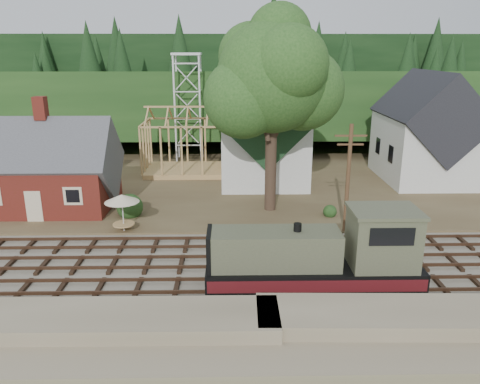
{
  "coord_description": "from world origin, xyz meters",
  "views": [
    {
      "loc": [
        -1.13,
        -26.04,
        12.84
      ],
      "look_at": [
        -0.52,
        6.0,
        3.0
      ],
      "focal_mm": 35.0,
      "sensor_mm": 36.0,
      "label": 1
    }
  ],
  "objects_px": {
    "locomotive": "(322,257)",
    "patio_set": "(122,200)",
    "car_blue": "(84,197)",
    "car_red": "(434,176)"
  },
  "relations": [
    {
      "from": "car_blue",
      "to": "car_red",
      "type": "relative_size",
      "value": 0.8
    },
    {
      "from": "car_blue",
      "to": "patio_set",
      "type": "distance_m",
      "value": 8.04
    },
    {
      "from": "car_blue",
      "to": "patio_set",
      "type": "bearing_deg",
      "value": -55.43
    },
    {
      "from": "locomotive",
      "to": "car_blue",
      "type": "bearing_deg",
      "value": 139.57
    },
    {
      "from": "car_red",
      "to": "patio_set",
      "type": "bearing_deg",
      "value": 121.29
    },
    {
      "from": "car_blue",
      "to": "car_red",
      "type": "height_order",
      "value": "car_red"
    },
    {
      "from": "locomotive",
      "to": "car_blue",
      "type": "relative_size",
      "value": 3.67
    },
    {
      "from": "car_red",
      "to": "patio_set",
      "type": "height_order",
      "value": "patio_set"
    },
    {
      "from": "locomotive",
      "to": "patio_set",
      "type": "xyz_separation_m",
      "value": [
        -12.65,
        8.5,
        0.56
      ]
    },
    {
      "from": "locomotive",
      "to": "patio_set",
      "type": "distance_m",
      "value": 15.25
    }
  ]
}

